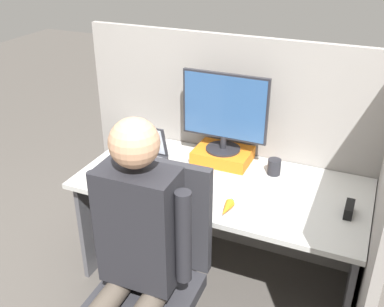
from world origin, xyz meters
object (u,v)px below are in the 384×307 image
(office_chair, at_px, (155,269))
(person, at_px, (134,246))
(paper_box, at_px, (223,155))
(coffee_mug, at_px, (274,167))
(monitor, at_px, (225,111))
(carrot_toy, at_px, (227,208))
(laptop, at_px, (140,154))
(stapler, at_px, (349,209))

(office_chair, bearing_deg, person, -91.53)
(paper_box, distance_m, office_chair, 0.88)
(paper_box, height_order, coffee_mug, coffee_mug)
(paper_box, xyz_separation_m, coffee_mug, (0.33, -0.03, 0.01))
(monitor, bearing_deg, carrot_toy, -67.96)
(coffee_mug, bearing_deg, person, -110.57)
(laptop, distance_m, carrot_toy, 0.75)
(carrot_toy, relative_size, person, 0.10)
(monitor, bearing_deg, office_chair, -92.19)
(person, bearing_deg, carrot_toy, 63.47)
(office_chair, relative_size, coffee_mug, 11.21)
(laptop, distance_m, coffee_mug, 0.81)
(stapler, xyz_separation_m, coffee_mug, (-0.45, 0.25, 0.02))
(stapler, distance_m, person, 1.09)
(monitor, distance_m, laptop, 0.58)
(coffee_mug, bearing_deg, stapler, -28.97)
(carrot_toy, xyz_separation_m, office_chair, (-0.24, -0.33, -0.21))
(monitor, bearing_deg, laptop, -156.94)
(laptop, bearing_deg, monitor, 23.06)
(monitor, relative_size, person, 0.38)
(paper_box, xyz_separation_m, monitor, (0.00, 0.00, 0.29))
(monitor, xyz_separation_m, stapler, (0.78, -0.28, -0.30))
(stapler, bearing_deg, person, -138.28)
(person, xyz_separation_m, coffee_mug, (0.36, 0.97, -0.03))
(monitor, height_order, coffee_mug, monitor)
(laptop, height_order, carrot_toy, laptop)
(stapler, xyz_separation_m, carrot_toy, (-0.57, -0.23, -0.00))
(laptop, bearing_deg, person, -62.00)
(laptop, xyz_separation_m, office_chair, (0.43, -0.65, -0.23))
(monitor, bearing_deg, paper_box, -90.00)
(monitor, distance_m, carrot_toy, 0.63)
(paper_box, distance_m, coffee_mug, 0.33)
(laptop, relative_size, person, 0.22)
(monitor, xyz_separation_m, person, (-0.04, -1.01, -0.26))
(paper_box, relative_size, laptop, 1.11)
(monitor, distance_m, office_chair, 0.99)
(laptop, height_order, person, person)
(stapler, height_order, office_chair, office_chair)
(laptop, distance_m, office_chair, 0.81)
(person, distance_m, coffee_mug, 1.04)
(carrot_toy, height_order, coffee_mug, coffee_mug)
(paper_box, relative_size, coffee_mug, 3.61)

